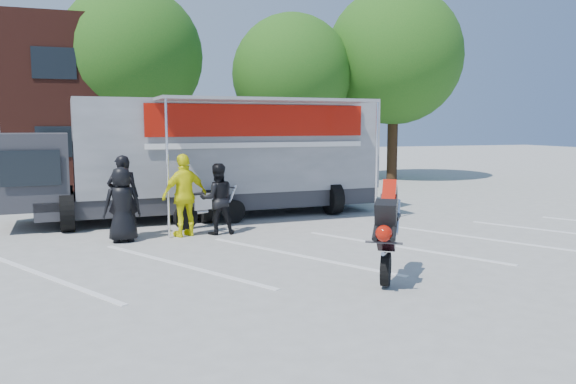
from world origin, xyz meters
TOP-DOWN VIEW (x-y plane):
  - ground at (0.00, 0.00)m, footprint 100.00×100.00m
  - parking_bay_lines at (0.00, 1.00)m, footprint 18.09×13.33m
  - flagpole at (-6.24, 10.00)m, footprint 1.61×0.12m
  - tree_left at (-2.00, 16.00)m, footprint 6.12×6.12m
  - tree_mid at (5.00, 15.00)m, footprint 5.44×5.44m
  - tree_right at (10.00, 14.50)m, footprint 6.46×6.46m
  - transporter_truck at (-0.40, 6.52)m, footprint 10.76×5.53m
  - parked_motorcycle at (-0.85, 4.89)m, footprint 2.27×1.38m
  - stunt_bike_rider at (1.11, -1.10)m, footprint 1.52×1.74m
  - spectator_leather_a at (-3.13, 3.59)m, footprint 0.89×0.63m
  - spectator_leather_b at (-3.09, 4.05)m, footprint 0.79×0.59m
  - spectator_leather_c at (-0.89, 3.79)m, footprint 0.86×0.68m
  - spectator_hivis at (-1.68, 3.78)m, footprint 1.26×0.86m

SIDE VIEW (x-z plane):
  - ground at x=0.00m, z-range 0.00..0.00m
  - transporter_truck at x=-0.40m, z-range -1.68..1.68m
  - parked_motorcycle at x=-0.85m, z-range -0.56..0.56m
  - stunt_bike_rider at x=1.11m, z-range -0.94..0.94m
  - parking_bay_lines at x=0.00m, z-range 0.00..0.01m
  - spectator_leather_a at x=-3.13m, z-range 0.00..1.73m
  - spectator_leather_c at x=-0.89m, z-range 0.00..1.74m
  - spectator_leather_b at x=-3.09m, z-range 0.00..1.97m
  - spectator_hivis at x=-1.68m, z-range 0.00..1.99m
  - tree_mid at x=5.00m, z-range 1.10..8.78m
  - flagpole at x=-6.24m, z-range 1.05..9.05m
  - tree_left at x=-2.00m, z-range 1.25..9.89m
  - tree_right at x=10.00m, z-range 1.32..10.44m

